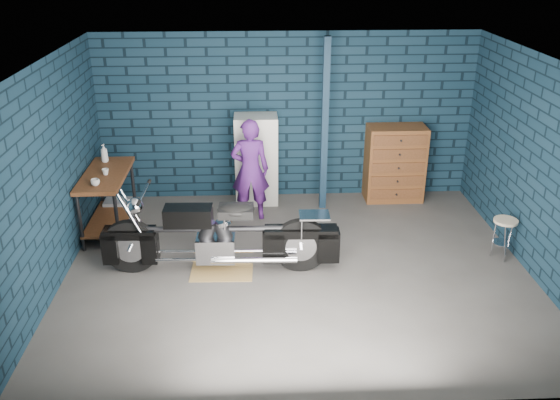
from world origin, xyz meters
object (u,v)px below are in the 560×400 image
Objects in this scene: motorcycle at (220,231)px; locker at (256,160)px; shop_stool at (503,239)px; tool_chest at (395,164)px; workbench at (108,202)px; person at (250,170)px; storage_bin at (119,208)px.

locker is at bearing 79.43° from motorcycle.
tool_chest is at bearing 116.48° from shop_stool.
workbench is at bearing -167.79° from tool_chest.
person is at bearing 78.19° from motorcycle.
person is (2.08, 0.34, 0.34)m from workbench.
locker is (2.18, 0.96, 0.27)m from workbench.
person is at bearing -99.14° from locker.
person is 0.63m from locker.
shop_stool reaches higher than storage_bin.
locker is (0.10, 0.62, -0.06)m from person.
person is 2.44m from tool_chest.
motorcycle reaches higher than storage_bin.
workbench is at bearing -156.22° from locker.
tool_chest reaches higher than storage_bin.
shop_stool is (5.44, -1.60, 0.16)m from storage_bin.
shop_stool is at bearing -63.52° from tool_chest.
locker is 2.26m from tool_chest.
workbench is 5.57m from shop_stool.
motorcycle is (1.69, -1.25, 0.11)m from workbench.
tool_chest is (2.74, 2.21, 0.05)m from motorcycle.
motorcycle reaches higher than shop_stool.
tool_chest is (4.44, 0.96, 0.17)m from workbench.
storage_bin is (-2.06, 0.16, -0.66)m from person.
storage_bin is at bearing -4.94° from person.
workbench is 2.13m from person.
workbench is at bearing 8.80° from person.
person reaches higher than workbench.
workbench is 0.54× the size of motorcycle.
storage_bin is at bearing 163.63° from shop_stool.
locker is (2.16, 0.46, 0.59)m from storage_bin.
person reaches higher than storage_bin.
workbench reaches higher than shop_stool.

